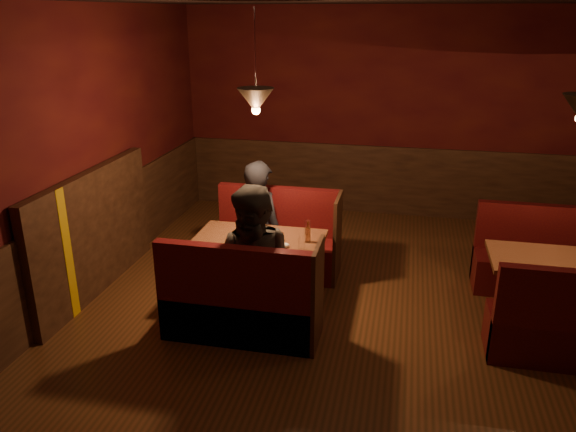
% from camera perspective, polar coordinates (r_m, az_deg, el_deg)
% --- Properties ---
extents(room, '(6.02, 7.02, 2.92)m').
position_cam_1_polar(room, '(4.86, 5.83, -1.26)').
color(room, '#462A13').
rests_on(room, ground).
extents(main_table, '(1.28, 0.78, 0.90)m').
position_cam_1_polar(main_table, '(5.64, -2.86, -3.79)').
color(main_table, '#542913').
rests_on(main_table, ground).
extents(main_bench_far, '(1.41, 0.50, 0.96)m').
position_cam_1_polar(main_bench_far, '(6.37, -1.01, -3.05)').
color(main_bench_far, '#440912').
rests_on(main_bench_far, ground).
extents(main_bench_near, '(1.41, 0.50, 0.96)m').
position_cam_1_polar(main_bench_near, '(5.11, -4.77, -9.35)').
color(main_bench_near, '#440912').
rests_on(main_bench_near, ground).
extents(second_table, '(1.16, 0.74, 0.65)m').
position_cam_1_polar(second_table, '(5.83, 25.23, -5.51)').
color(second_table, '#542913').
rests_on(second_table, ground).
extents(second_bench_far, '(1.28, 0.48, 0.91)m').
position_cam_1_polar(second_bench_far, '(6.52, 23.99, -4.48)').
color(second_bench_far, '#440912').
rests_on(second_bench_far, ground).
extents(second_bench_near, '(1.28, 0.48, 0.91)m').
position_cam_1_polar(second_bench_near, '(5.32, 26.72, -10.55)').
color(second_bench_near, '#440912').
rests_on(second_bench_near, ground).
extents(diner_a, '(0.71, 0.61, 1.66)m').
position_cam_1_polar(diner_a, '(6.18, -2.97, 1.37)').
color(diner_a, black).
rests_on(diner_a, ground).
extents(diner_b, '(0.89, 0.71, 1.75)m').
position_cam_1_polar(diner_b, '(4.98, -3.17, -2.85)').
color(diner_b, '#2D2723').
rests_on(diner_b, ground).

